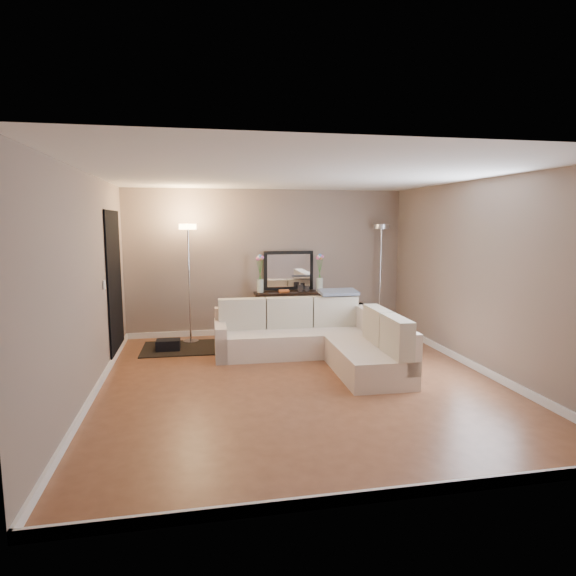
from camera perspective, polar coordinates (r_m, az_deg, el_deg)
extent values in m
cube|color=brown|center=(6.31, 1.41, -10.99)|extent=(5.00, 5.50, 0.01)
cube|color=white|center=(5.99, 1.50, 13.33)|extent=(5.00, 5.50, 0.01)
cube|color=gray|center=(8.72, -2.46, 3.05)|extent=(5.00, 0.02, 2.60)
cube|color=gray|center=(3.41, 11.54, -4.81)|extent=(5.00, 0.02, 2.60)
cube|color=gray|center=(6.00, -22.65, 0.22)|extent=(0.02, 5.50, 2.60)
cube|color=gray|center=(7.00, 21.97, 1.28)|extent=(0.02, 5.50, 2.60)
cube|color=white|center=(8.89, -2.39, -5.02)|extent=(5.00, 0.03, 0.10)
cube|color=white|center=(3.90, 10.84, -22.95)|extent=(5.00, 0.03, 0.10)
cube|color=white|center=(6.27, -21.81, -11.16)|extent=(0.03, 5.50, 0.10)
cube|color=white|center=(7.22, 21.28, -8.62)|extent=(0.03, 5.50, 0.10)
cube|color=black|center=(7.68, -19.84, 0.42)|extent=(0.02, 1.20, 2.20)
cube|color=white|center=(6.83, -20.95, 0.34)|extent=(0.02, 0.08, 0.12)
cube|color=beige|center=(7.47, 0.78, -6.44)|extent=(2.43, 0.90, 0.37)
cube|color=beige|center=(7.73, 0.35, -3.98)|extent=(2.42, 0.25, 0.52)
cube|color=beige|center=(7.34, -8.00, -6.18)|extent=(0.19, 0.84, 0.52)
cube|color=beige|center=(6.59, 9.46, -8.54)|extent=(0.87, 1.51, 0.37)
cube|color=beige|center=(7.01, 10.92, -5.38)|extent=(0.25, 2.32, 0.52)
cube|color=beige|center=(7.50, -5.47, -3.08)|extent=(0.73, 0.22, 0.48)
cube|color=beige|center=(7.59, 0.14, -2.92)|extent=(0.73, 0.22, 0.48)
cube|color=beige|center=(7.74, 5.56, -2.73)|extent=(0.73, 0.22, 0.48)
cube|color=beige|center=(6.81, 10.56, -4.32)|extent=(0.22, 0.67, 0.48)
cube|color=beige|center=(6.18, 12.78, -5.65)|extent=(0.22, 0.67, 0.48)
cube|color=slate|center=(7.73, 5.97, -0.47)|extent=(0.62, 0.37, 0.08)
cube|color=black|center=(8.59, 0.25, -0.60)|extent=(1.28, 0.36, 0.04)
cube|color=black|center=(8.44, -3.52, -3.48)|extent=(0.04, 0.04, 0.75)
cube|color=black|center=(8.71, -3.73, -3.12)|extent=(0.04, 0.04, 0.75)
cube|color=black|center=(8.65, 4.26, -3.20)|extent=(0.04, 0.04, 0.75)
cube|color=black|center=(8.91, 3.82, -2.87)|extent=(0.04, 0.04, 0.75)
cube|color=black|center=(8.70, 0.25, -4.44)|extent=(1.20, 0.33, 0.03)
cube|color=#BF3333|center=(8.60, -3.20, -3.86)|extent=(0.03, 0.16, 0.19)
cube|color=#3359A5|center=(8.60, -2.93, -3.79)|extent=(0.04, 0.16, 0.21)
cube|color=gold|center=(8.61, -2.63, -3.71)|extent=(0.04, 0.16, 0.23)
cube|color=#3F7F4C|center=(8.62, -2.29, -3.83)|extent=(0.05, 0.16, 0.19)
cube|color=#994C99|center=(8.62, -1.98, -3.76)|extent=(0.03, 0.16, 0.21)
cube|color=orange|center=(8.62, -1.72, -3.68)|extent=(0.04, 0.16, 0.23)
cube|color=#262626|center=(8.64, -1.41, -3.80)|extent=(0.04, 0.16, 0.19)
cube|color=#4C99B2|center=(8.64, -1.07, -3.72)|extent=(0.05, 0.16, 0.21)
cube|color=#B2A58C|center=(8.65, -0.77, -3.65)|extent=(0.03, 0.16, 0.23)
cube|color=brown|center=(8.66, -0.51, -3.77)|extent=(0.04, 0.16, 0.19)
cube|color=navy|center=(8.66, -0.20, -3.69)|extent=(0.04, 0.16, 0.21)
cube|color=gold|center=(8.67, 0.13, -3.62)|extent=(0.05, 0.16, 0.23)
cube|color=black|center=(8.71, 0.06, 2.09)|extent=(0.90, 0.05, 0.71)
cube|color=white|center=(8.68, 0.09, 2.08)|extent=(0.78, 0.02, 0.59)
cube|color=orange|center=(8.54, -0.48, -0.35)|extent=(0.18, 0.12, 0.04)
cube|color=black|center=(8.56, 1.48, -0.02)|extent=(0.10, 0.02, 0.13)
cube|color=black|center=(8.59, 2.25, -0.07)|extent=(0.08, 0.02, 0.11)
cylinder|color=silver|center=(8.49, -3.32, 0.26)|extent=(0.12, 0.12, 0.24)
cylinder|color=#38722D|center=(8.46, -3.45, 2.11)|extent=(0.10, 0.01, 0.40)
sphere|color=#E5598C|center=(8.44, -3.60, 3.50)|extent=(0.07, 0.07, 0.07)
cylinder|color=#38722D|center=(8.46, -3.40, 2.17)|extent=(0.05, 0.01, 0.43)
sphere|color=white|center=(8.44, -3.48, 3.63)|extent=(0.07, 0.07, 0.07)
cylinder|color=#38722D|center=(8.46, -3.34, 2.24)|extent=(0.01, 0.01, 0.45)
sphere|color=#598CE5|center=(8.44, -3.35, 3.77)|extent=(0.07, 0.07, 0.07)
cylinder|color=#38722D|center=(8.46, -3.28, 2.11)|extent=(0.05, 0.01, 0.41)
sphere|color=#E58C4C|center=(8.44, -3.22, 3.50)|extent=(0.07, 0.07, 0.07)
cylinder|color=#38722D|center=(8.46, -3.22, 2.18)|extent=(0.10, 0.01, 0.42)
sphere|color=#D866B2|center=(8.44, -3.09, 3.64)|extent=(0.07, 0.07, 0.07)
cylinder|color=silver|center=(8.68, 3.77, 0.43)|extent=(0.12, 0.12, 0.24)
cylinder|color=#38722D|center=(8.65, 3.67, 2.23)|extent=(0.10, 0.01, 0.40)
sphere|color=#E5598C|center=(8.63, 3.55, 3.59)|extent=(0.07, 0.07, 0.07)
cylinder|color=#38722D|center=(8.65, 3.73, 2.30)|extent=(0.05, 0.01, 0.43)
sphere|color=white|center=(8.63, 3.67, 3.73)|extent=(0.07, 0.07, 0.07)
cylinder|color=#38722D|center=(8.65, 3.78, 2.37)|extent=(0.01, 0.01, 0.45)
sphere|color=#598CE5|center=(8.63, 3.80, 3.86)|extent=(0.07, 0.07, 0.07)
cylinder|color=#38722D|center=(8.65, 3.84, 2.24)|extent=(0.05, 0.01, 0.41)
sphere|color=#E58C4C|center=(8.64, 3.92, 3.60)|extent=(0.07, 0.07, 0.07)
cylinder|color=#38722D|center=(8.66, 3.90, 2.30)|extent=(0.10, 0.01, 0.42)
sphere|color=#D866B2|center=(8.64, 4.04, 3.73)|extent=(0.07, 0.07, 0.07)
cylinder|color=silver|center=(8.37, -11.43, -6.22)|extent=(0.27, 0.27, 0.03)
cylinder|color=silver|center=(8.19, -11.61, 0.22)|extent=(0.03, 0.03, 1.90)
cylinder|color=#FFBF72|center=(8.12, -11.81, 7.13)|extent=(0.29, 0.29, 0.09)
cylinder|color=silver|center=(9.23, 10.71, -4.87)|extent=(0.26, 0.26, 0.03)
cylinder|color=silver|center=(9.07, 10.86, 0.95)|extent=(0.03, 0.03, 1.89)
cylinder|color=silver|center=(9.01, 11.03, 7.16)|extent=(0.29, 0.29, 0.09)
cube|color=black|center=(8.01, -12.29, -6.95)|extent=(1.32, 1.00, 0.02)
cube|color=black|center=(7.91, -14.00, -6.79)|extent=(0.37, 0.27, 0.24)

